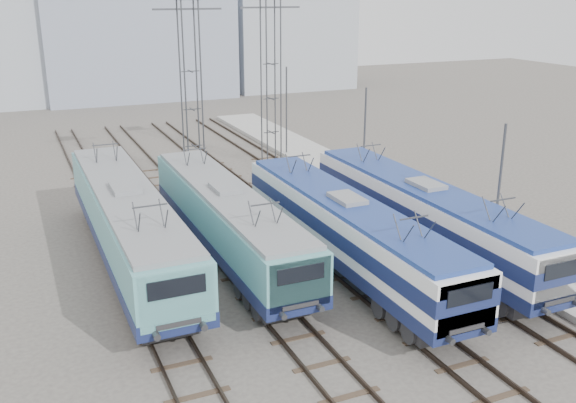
# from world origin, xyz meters

# --- Properties ---
(ground) EXTENTS (160.00, 160.00, 0.00)m
(ground) POSITION_xyz_m (0.00, 0.00, 0.00)
(ground) COLOR #514C47
(platform) EXTENTS (4.00, 70.00, 0.30)m
(platform) POSITION_xyz_m (10.20, 8.00, 0.15)
(platform) COLOR #9E9E99
(platform) RESTS_ON ground
(locomotive_far_left) EXTENTS (2.94, 18.59, 3.50)m
(locomotive_far_left) POSITION_xyz_m (-6.75, 9.15, 2.31)
(locomotive_far_left) COLOR #17214F
(locomotive_far_left) RESTS_ON ground
(locomotive_center_left) EXTENTS (2.71, 17.13, 3.22)m
(locomotive_center_left) POSITION_xyz_m (-2.25, 8.17, 2.14)
(locomotive_center_left) COLOR #17214F
(locomotive_center_left) RESTS_ON ground
(locomotive_center_right) EXTENTS (2.73, 17.28, 3.25)m
(locomotive_center_right) POSITION_xyz_m (2.25, 4.41, 2.21)
(locomotive_center_right) COLOR #17214F
(locomotive_center_right) RESTS_ON ground
(locomotive_far_right) EXTENTS (2.76, 17.45, 3.28)m
(locomotive_far_right) POSITION_xyz_m (6.75, 4.76, 2.23)
(locomotive_far_right) COLOR #17214F
(locomotive_far_right) RESTS_ON ground
(catenary_tower_west) EXTENTS (4.50, 1.20, 12.00)m
(catenary_tower_west) POSITION_xyz_m (0.00, 22.00, 6.64)
(catenary_tower_west) COLOR #3F4247
(catenary_tower_west) RESTS_ON ground
(catenary_tower_east) EXTENTS (4.50, 1.20, 12.00)m
(catenary_tower_east) POSITION_xyz_m (6.50, 24.00, 6.64)
(catenary_tower_east) COLOR #3F4247
(catenary_tower_east) RESTS_ON ground
(mast_front) EXTENTS (0.12, 0.12, 7.00)m
(mast_front) POSITION_xyz_m (8.60, 2.00, 3.50)
(mast_front) COLOR #3F4247
(mast_front) RESTS_ON ground
(mast_mid) EXTENTS (0.12, 0.12, 7.00)m
(mast_mid) POSITION_xyz_m (8.60, 14.00, 3.50)
(mast_mid) COLOR #3F4247
(mast_mid) RESTS_ON ground
(mast_rear) EXTENTS (0.12, 0.12, 7.00)m
(mast_rear) POSITION_xyz_m (8.60, 26.00, 3.50)
(mast_rear) COLOR #3F4247
(mast_rear) RESTS_ON ground
(building_center) EXTENTS (22.00, 14.00, 18.00)m
(building_center) POSITION_xyz_m (4.00, 62.00, 9.00)
(building_center) COLOR #8690A5
(building_center) RESTS_ON ground
(building_east) EXTENTS (16.00, 12.00, 12.00)m
(building_east) POSITION_xyz_m (24.00, 62.00, 6.00)
(building_east) COLOR #9AA3AD
(building_east) RESTS_ON ground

